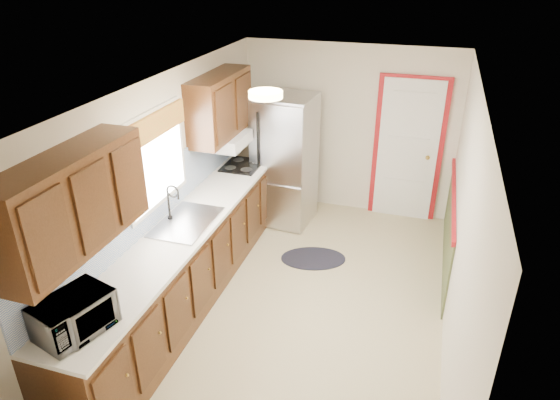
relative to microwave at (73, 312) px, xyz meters
The scene contains 8 objects.
room_shell 2.29m from the microwave, 58.39° to the left, with size 3.20×5.20×2.52m.
kitchen_run 1.69m from the microwave, 91.22° to the left, with size 0.63×4.00×2.20m.
back_wall_trim 4.71m from the microwave, 62.21° to the left, with size 1.12×2.30×2.08m.
ceiling_fixture 2.32m from the microwave, 62.78° to the left, with size 0.30×0.30×0.06m, color #FFD88C.
microwave is the anchor object (origin of this frame).
refrigerator 3.82m from the microwave, 82.99° to the left, with size 0.81×0.78×1.81m.
rug 3.28m from the microwave, 68.78° to the left, with size 0.81×0.52×0.01m, color black.
cooktop 3.35m from the microwave, 89.83° to the left, with size 0.47×0.56×0.02m, color black.
Camera 1 is at (1.10, -4.25, 3.47)m, focal length 32.00 mm.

